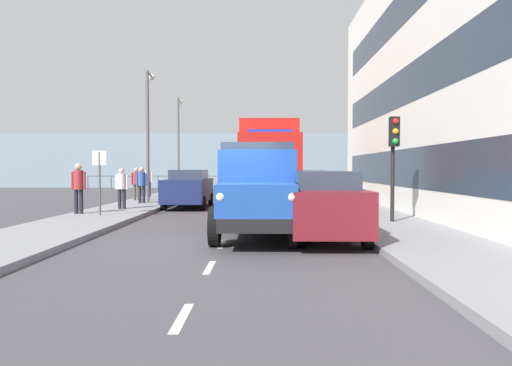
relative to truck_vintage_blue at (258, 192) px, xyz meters
name	(u,v)px	position (x,y,z in m)	size (l,w,h in m)	color
ground_plane	(241,209)	(0.82, -8.24, -1.18)	(80.00, 80.00, 0.00)	#423F44
sidewalk_left	(351,208)	(-3.95, -8.24, -1.10)	(2.76, 38.55, 0.15)	gray
sidewalk_right	(133,207)	(5.59, -8.24, -1.10)	(2.76, 38.55, 0.15)	gray
road_centreline_markings	(241,210)	(0.82, -7.67, -1.17)	(0.12, 33.98, 0.01)	silver
building_terrace	(496,80)	(-9.20, -6.32, 4.02)	(7.77, 20.58, 10.40)	silver
sea_horizon	(253,161)	(0.82, -30.51, 1.32)	(80.00, 0.80, 5.00)	gray
seawall_railing	(252,179)	(0.82, -26.91, -0.26)	(28.08, 0.08, 1.20)	#4C5156
truck_vintage_blue	(258,192)	(0.00, 0.00, 0.00)	(2.17, 5.64, 2.43)	black
lorry_cargo_red	(269,162)	(-0.39, -9.08, 0.90)	(2.58, 8.20, 3.87)	red
car_maroon_kerbside_near	(322,204)	(-1.62, 0.27, -0.28)	(1.82, 4.42, 1.72)	maroon
car_teal_kerbside_1	(303,192)	(-1.62, -5.41, -0.28)	(1.89, 4.02, 1.72)	#1E6670
car_navy_oppositeside_0	(189,188)	(3.26, -9.00, -0.28)	(1.87, 4.31, 1.72)	navy
pedestrian_strolling	(79,184)	(6.52, -4.64, 0.04)	(0.53, 0.34, 1.81)	black
pedestrian_couple_a	(122,185)	(5.59, -6.68, -0.06)	(0.53, 0.34, 1.65)	black
pedestrian_near_railing	(142,182)	(5.59, -9.71, -0.04)	(0.53, 0.34, 1.69)	black
pedestrian_in_dark_coat	(136,181)	(6.38, -11.61, -0.05)	(0.53, 0.34, 1.67)	#4C473D
pedestrian_couple_b	(148,179)	(6.52, -14.56, 0.00)	(0.53, 0.34, 1.74)	#383342
traffic_light_near	(394,146)	(-4.12, -2.31, 1.29)	(0.28, 0.41, 3.20)	black
lamp_post_promenade	(148,124)	(5.49, -10.62, 2.78)	(0.32, 1.14, 6.38)	#59595B
lamp_post_far	(179,136)	(5.77, -20.16, 2.85)	(0.32, 1.14, 6.51)	#59595B
street_sign	(100,171)	(5.56, -4.10, 0.50)	(0.50, 0.07, 2.25)	#4C4C4C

